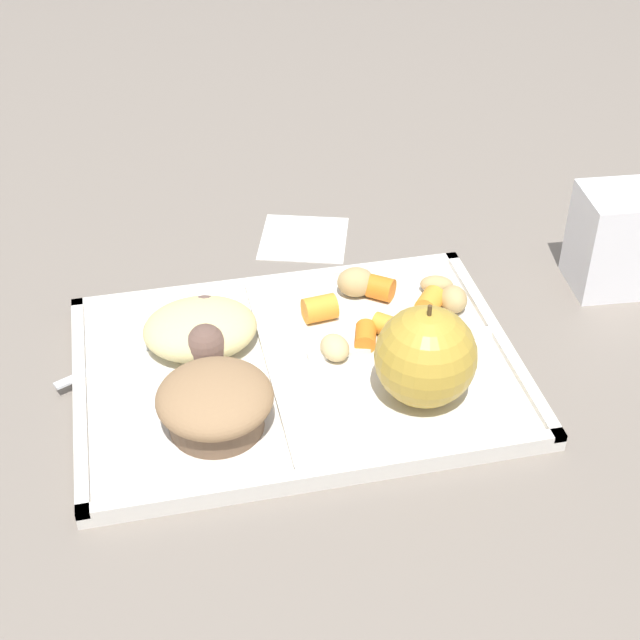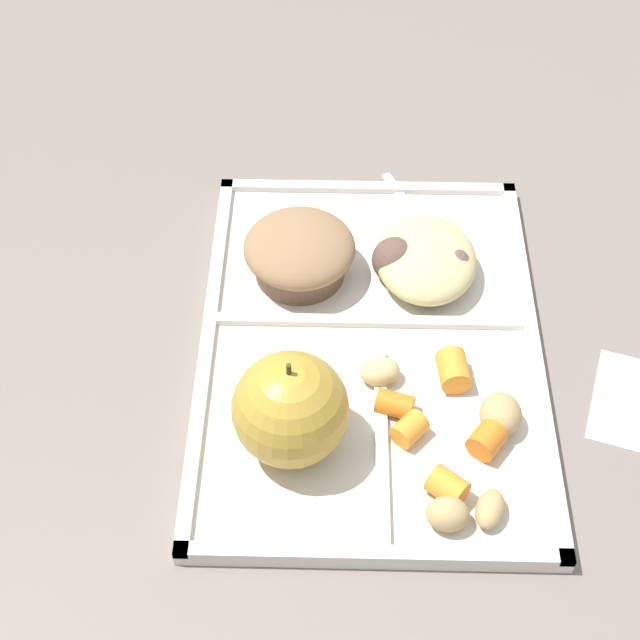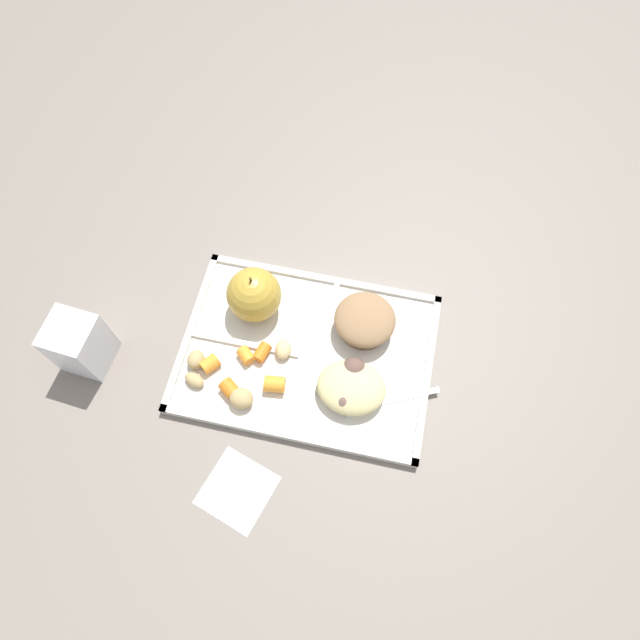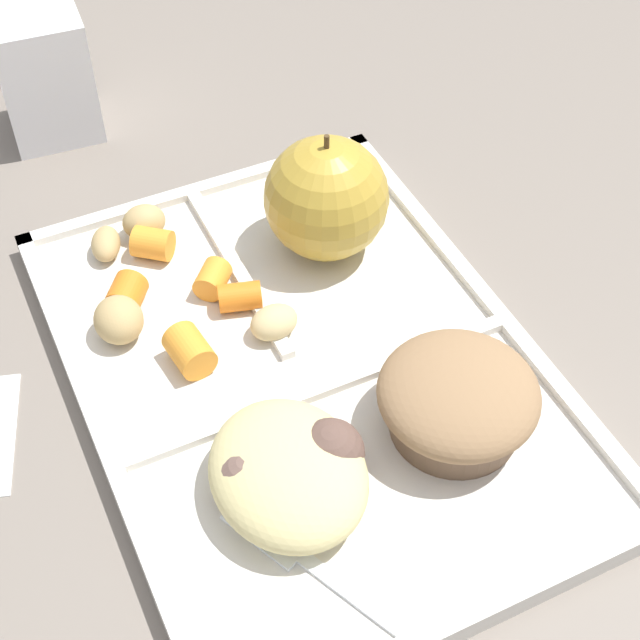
# 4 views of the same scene
# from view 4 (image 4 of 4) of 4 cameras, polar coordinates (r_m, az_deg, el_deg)

# --- Properties ---
(ground) EXTENTS (6.00, 6.00, 0.00)m
(ground) POSITION_cam_4_polar(r_m,az_deg,el_deg) (0.62, -0.77, -3.41)
(ground) COLOR slate
(lunch_tray) EXTENTS (0.39, 0.28, 0.02)m
(lunch_tray) POSITION_cam_4_polar(r_m,az_deg,el_deg) (0.61, -0.80, -3.03)
(lunch_tray) COLOR silver
(lunch_tray) RESTS_ON ground
(green_apple) EXTENTS (0.09, 0.09, 0.09)m
(green_apple) POSITION_cam_4_polar(r_m,az_deg,el_deg) (0.66, 0.38, 7.20)
(green_apple) COLOR #B79333
(green_apple) RESTS_ON lunch_tray
(bran_muffin) EXTENTS (0.09, 0.09, 0.05)m
(bran_muffin) POSITION_cam_4_polar(r_m,az_deg,el_deg) (0.57, 8.12, -4.69)
(bran_muffin) COLOR brown
(bran_muffin) RESTS_ON lunch_tray
(carrot_slice_back) EXTENTS (0.03, 0.03, 0.02)m
(carrot_slice_back) POSITION_cam_4_polar(r_m,az_deg,el_deg) (0.65, -6.36, 2.42)
(carrot_slice_back) COLOR orange
(carrot_slice_back) RESTS_ON lunch_tray
(carrot_slice_diagonal) EXTENTS (0.03, 0.03, 0.02)m
(carrot_slice_diagonal) POSITION_cam_4_polar(r_m,az_deg,el_deg) (0.68, -9.85, 4.47)
(carrot_slice_diagonal) COLOR orange
(carrot_slice_diagonal) RESTS_ON lunch_tray
(carrot_slice_center) EXTENTS (0.03, 0.03, 0.02)m
(carrot_slice_center) POSITION_cam_4_polar(r_m,az_deg,el_deg) (0.64, -4.76, 1.37)
(carrot_slice_center) COLOR orange
(carrot_slice_center) RESTS_ON lunch_tray
(carrot_slice_tilted) EXTENTS (0.03, 0.03, 0.02)m
(carrot_slice_tilted) POSITION_cam_4_polar(r_m,az_deg,el_deg) (0.61, -7.70, -1.81)
(carrot_slice_tilted) COLOR orange
(carrot_slice_tilted) RESTS_ON lunch_tray
(carrot_slice_edge) EXTENTS (0.03, 0.03, 0.02)m
(carrot_slice_edge) POSITION_cam_4_polar(r_m,az_deg,el_deg) (0.65, -11.34, 1.51)
(carrot_slice_edge) COLOR orange
(carrot_slice_edge) RESTS_ON lunch_tray
(potato_chunk_small) EXTENTS (0.04, 0.03, 0.02)m
(potato_chunk_small) POSITION_cam_4_polar(r_m,az_deg,el_deg) (0.69, -12.53, 4.41)
(potato_chunk_small) COLOR tan
(potato_chunk_small) RESTS_ON lunch_tray
(potato_chunk_browned) EXTENTS (0.04, 0.03, 0.03)m
(potato_chunk_browned) POSITION_cam_4_polar(r_m,az_deg,el_deg) (0.63, -11.80, 0.01)
(potato_chunk_browned) COLOR tan
(potato_chunk_browned) RESTS_ON lunch_tray
(potato_chunk_wedge) EXTENTS (0.03, 0.04, 0.02)m
(potato_chunk_wedge) POSITION_cam_4_polar(r_m,az_deg,el_deg) (0.62, -2.74, -0.13)
(potato_chunk_wedge) COLOR tan
(potato_chunk_wedge) RESTS_ON lunch_tray
(potato_chunk_corner) EXTENTS (0.03, 0.03, 0.02)m
(potato_chunk_corner) POSITION_cam_4_polar(r_m,az_deg,el_deg) (0.70, -10.34, 5.73)
(potato_chunk_corner) COLOR tan
(potato_chunk_corner) RESTS_ON lunch_tray
(egg_noodle_pile) EXTENTS (0.10, 0.09, 0.04)m
(egg_noodle_pile) POSITION_cam_4_polar(r_m,az_deg,el_deg) (0.54, -1.90, -9.03)
(egg_noodle_pile) COLOR #D6C684
(egg_noodle_pile) RESTS_ON lunch_tray
(meatball_center) EXTENTS (0.04, 0.04, 0.04)m
(meatball_center) POSITION_cam_4_polar(r_m,az_deg,el_deg) (0.54, -4.37, -9.39)
(meatball_center) COLOR brown
(meatball_center) RESTS_ON lunch_tray
(meatball_back) EXTENTS (0.04, 0.04, 0.04)m
(meatball_back) POSITION_cam_4_polar(r_m,az_deg,el_deg) (0.55, 0.59, -7.85)
(meatball_back) COLOR brown
(meatball_back) RESTS_ON lunch_tray
(meatball_side) EXTENTS (0.03, 0.03, 0.03)m
(meatball_side) POSITION_cam_4_polar(r_m,az_deg,el_deg) (0.54, -3.84, -10.28)
(meatball_side) COLOR brown
(meatball_side) RESTS_ON lunch_tray
(meatball_front) EXTENTS (0.03, 0.03, 0.03)m
(meatball_front) POSITION_cam_4_polar(r_m,az_deg,el_deg) (0.56, -3.28, -7.18)
(meatball_front) COLOR brown
(meatball_front) RESTS_ON lunch_tray
(plastic_fork) EXTENTS (0.14, 0.08, 0.00)m
(plastic_fork) POSITION_cam_4_polar(r_m,az_deg,el_deg) (0.53, -0.08, -14.51)
(plastic_fork) COLOR white
(plastic_fork) RESTS_ON lunch_tray
(milk_carton) EXTENTS (0.07, 0.07, 0.10)m
(milk_carton) POSITION_cam_4_polar(r_m,az_deg,el_deg) (0.81, -15.97, 13.83)
(milk_carton) COLOR white
(milk_carton) RESTS_ON ground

